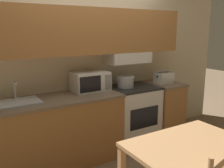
{
  "coord_description": "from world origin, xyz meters",
  "views": [
    {
      "loc": [
        -1.57,
        -3.23,
        1.72
      ],
      "look_at": [
        0.05,
        -0.57,
        1.04
      ],
      "focal_mm": 40.0,
      "sensor_mm": 36.0,
      "label": 1
    }
  ],
  "objects_px": {
    "dining_table": "(191,155)",
    "toaster": "(164,77)",
    "cooking_pot": "(125,82)",
    "microwave": "(90,81)",
    "sink_basin": "(18,102)",
    "stove_range": "(132,115)"
  },
  "relations": [
    {
      "from": "cooking_pot",
      "to": "microwave",
      "type": "xyz_separation_m",
      "value": [
        -0.55,
        0.07,
        0.05
      ]
    },
    {
      "from": "stove_range",
      "to": "toaster",
      "type": "bearing_deg",
      "value": -2.84
    },
    {
      "from": "dining_table",
      "to": "toaster",
      "type": "bearing_deg",
      "value": 54.93
    },
    {
      "from": "dining_table",
      "to": "stove_range",
      "type": "bearing_deg",
      "value": 72.76
    },
    {
      "from": "sink_basin",
      "to": "dining_table",
      "type": "bearing_deg",
      "value": -53.1
    },
    {
      "from": "microwave",
      "to": "toaster",
      "type": "bearing_deg",
      "value": -6.4
    },
    {
      "from": "microwave",
      "to": "toaster",
      "type": "distance_m",
      "value": 1.25
    },
    {
      "from": "stove_range",
      "to": "cooking_pot",
      "type": "relative_size",
      "value": 2.67
    },
    {
      "from": "stove_range",
      "to": "cooking_pot",
      "type": "height_order",
      "value": "cooking_pot"
    },
    {
      "from": "cooking_pot",
      "to": "sink_basin",
      "type": "height_order",
      "value": "sink_basin"
    },
    {
      "from": "stove_range",
      "to": "microwave",
      "type": "height_order",
      "value": "microwave"
    },
    {
      "from": "dining_table",
      "to": "sink_basin",
      "type": "bearing_deg",
      "value": 126.9
    },
    {
      "from": "sink_basin",
      "to": "dining_table",
      "type": "distance_m",
      "value": 1.94
    },
    {
      "from": "cooking_pot",
      "to": "dining_table",
      "type": "bearing_deg",
      "value": -103.37
    },
    {
      "from": "sink_basin",
      "to": "cooking_pot",
      "type": "bearing_deg",
      "value": 2.11
    },
    {
      "from": "cooking_pot",
      "to": "toaster",
      "type": "distance_m",
      "value": 0.7
    },
    {
      "from": "microwave",
      "to": "sink_basin",
      "type": "distance_m",
      "value": 1.0
    },
    {
      "from": "microwave",
      "to": "dining_table",
      "type": "bearing_deg",
      "value": -84.25
    },
    {
      "from": "cooking_pot",
      "to": "toaster",
      "type": "bearing_deg",
      "value": -5.71
    },
    {
      "from": "cooking_pot",
      "to": "microwave",
      "type": "relative_size",
      "value": 0.68
    },
    {
      "from": "stove_range",
      "to": "dining_table",
      "type": "height_order",
      "value": "stove_range"
    },
    {
      "from": "toaster",
      "to": "sink_basin",
      "type": "bearing_deg",
      "value": 179.68
    }
  ]
}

